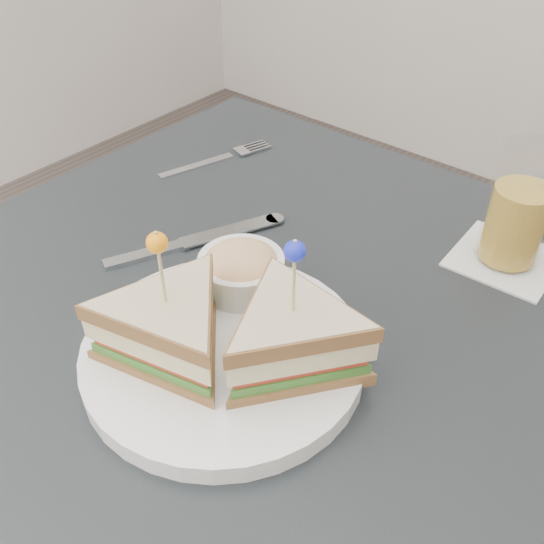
# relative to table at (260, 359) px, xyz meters

# --- Properties ---
(table) EXTENTS (0.80, 0.80, 0.75)m
(table) POSITION_rel_table_xyz_m (0.00, 0.00, 0.00)
(table) COLOR black
(table) RESTS_ON ground
(plate_meal) EXTENTS (0.34, 0.34, 0.16)m
(plate_meal) POSITION_rel_table_xyz_m (0.03, -0.07, 0.12)
(plate_meal) COLOR white
(plate_meal) RESTS_ON table
(cutlery_fork) EXTENTS (0.07, 0.18, 0.01)m
(cutlery_fork) POSITION_rel_table_xyz_m (-0.26, 0.21, 0.08)
(cutlery_fork) COLOR silver
(cutlery_fork) RESTS_ON table
(cutlery_knife) EXTENTS (0.11, 0.22, 0.01)m
(cutlery_knife) POSITION_rel_table_xyz_m (-0.14, 0.03, 0.08)
(cutlery_knife) COLOR silver
(cutlery_knife) RESTS_ON table
(drink_set) EXTENTS (0.12, 0.12, 0.14)m
(drink_set) POSITION_rel_table_xyz_m (0.16, 0.25, 0.14)
(drink_set) COLOR silver
(drink_set) RESTS_ON table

